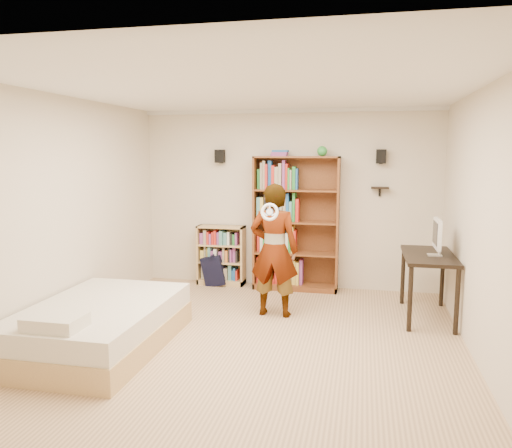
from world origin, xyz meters
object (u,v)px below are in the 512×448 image
(tall_bookshelf, at_px, (296,224))
(low_bookshelf, at_px, (221,255))
(person, at_px, (274,250))
(computer_desk, at_px, (427,286))
(daybed, at_px, (100,320))

(tall_bookshelf, distance_m, low_bookshelf, 1.30)
(tall_bookshelf, height_order, person, tall_bookshelf)
(low_bookshelf, bearing_deg, person, -50.92)
(computer_desk, distance_m, person, 1.96)
(low_bookshelf, distance_m, daybed, 2.83)
(computer_desk, relative_size, daybed, 0.59)
(tall_bookshelf, bearing_deg, computer_desk, -28.86)
(tall_bookshelf, relative_size, daybed, 0.99)
(daybed, relative_size, person, 1.21)
(low_bookshelf, xyz_separation_m, person, (1.08, -1.32, 0.38))
(tall_bookshelf, height_order, computer_desk, tall_bookshelf)
(tall_bookshelf, relative_size, low_bookshelf, 2.17)
(computer_desk, relative_size, person, 0.71)
(daybed, xyz_separation_m, person, (1.61, 1.45, 0.54))
(low_bookshelf, height_order, computer_desk, low_bookshelf)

